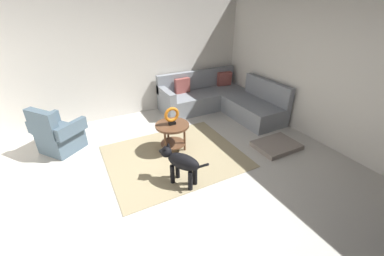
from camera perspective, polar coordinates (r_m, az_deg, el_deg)
ground_plane at (r=3.89m, az=-1.82°, el=-13.03°), size 6.00×6.00×0.10m
wall_back at (r=5.85m, az=-15.27°, el=15.68°), size 6.00×0.12×2.70m
wall_right at (r=5.10m, az=29.81°, el=11.30°), size 0.12×6.00×2.70m
area_rug at (r=4.41m, az=-4.08°, el=-6.57°), size 2.30×1.90×0.01m
sectional_couch at (r=6.11m, az=6.64°, el=6.52°), size 2.20×2.25×0.88m
armchair at (r=5.03m, az=-28.83°, el=-1.46°), size 0.96×1.00×0.88m
side_table at (r=4.38m, az=-4.60°, el=-0.57°), size 0.60×0.60×0.54m
torus_sculpture at (r=4.25m, az=-4.75°, el=2.93°), size 0.28×0.08×0.33m
dog_bed_mat at (r=4.90m, az=19.08°, el=-3.86°), size 0.80×0.60×0.09m
dog at (r=3.62m, az=-2.59°, el=-8.01°), size 0.50×0.74×0.63m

